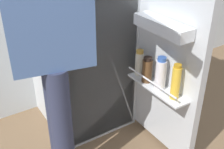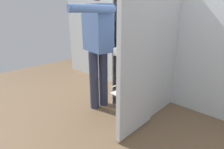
{
  "view_description": "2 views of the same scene",
  "coord_description": "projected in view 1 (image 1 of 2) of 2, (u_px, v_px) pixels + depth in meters",
  "views": [
    {
      "loc": [
        -0.86,
        -1.19,
        1.46
      ],
      "look_at": [
        -0.07,
        0.03,
        0.65
      ],
      "focal_mm": 46.17,
      "sensor_mm": 36.0,
      "label": 1
    },
    {
      "loc": [
        1.29,
        -1.41,
        1.24
      ],
      "look_at": [
        -0.06,
        0.0,
        0.57
      ],
      "focal_mm": 28.61,
      "sensor_mm": 36.0,
      "label": 2
    }
  ],
  "objects": [
    {
      "name": "refrigerator",
      "position": [
        85.0,
        21.0,
        1.98
      ],
      "size": [
        0.63,
        1.2,
        1.64
      ],
      "color": "silver",
      "rests_on": "ground_plane"
    },
    {
      "name": "person",
      "position": [
        52.0,
        35.0,
        1.42
      ],
      "size": [
        0.53,
        0.76,
        1.58
      ],
      "color": "#2D334C",
      "rests_on": "ground_plane"
    }
  ]
}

